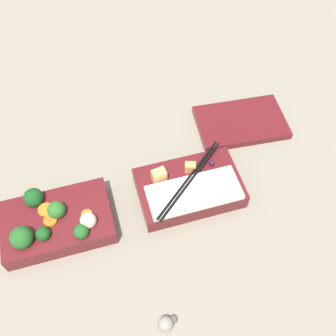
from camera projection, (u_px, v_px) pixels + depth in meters
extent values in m
plane|color=gray|center=(127.00, 212.00, 0.81)|extent=(3.00, 3.00, 0.00)
cube|color=maroon|center=(58.00, 222.00, 0.78)|extent=(0.21, 0.13, 0.04)
sphere|color=#19511E|center=(43.00, 234.00, 0.73)|extent=(0.03, 0.03, 0.03)
sphere|color=#236023|center=(21.00, 238.00, 0.73)|extent=(0.04, 0.04, 0.04)
sphere|color=#236023|center=(81.00, 231.00, 0.74)|extent=(0.03, 0.03, 0.03)
sphere|color=#2D7028|center=(56.00, 210.00, 0.76)|extent=(0.04, 0.04, 0.04)
sphere|color=#19511E|center=(33.00, 198.00, 0.77)|extent=(0.04, 0.04, 0.04)
cylinder|color=orange|center=(87.00, 215.00, 0.76)|extent=(0.03, 0.03, 0.01)
cylinder|color=orange|center=(46.00, 210.00, 0.77)|extent=(0.04, 0.04, 0.01)
cylinder|color=orange|center=(50.00, 219.00, 0.76)|extent=(0.04, 0.04, 0.01)
sphere|color=beige|center=(88.00, 220.00, 0.75)|extent=(0.03, 0.03, 0.03)
cube|color=maroon|center=(189.00, 188.00, 0.82)|extent=(0.21, 0.13, 0.04)
cube|color=white|center=(194.00, 193.00, 0.79)|extent=(0.19, 0.08, 0.01)
cube|color=#EAB266|center=(159.00, 176.00, 0.80)|extent=(0.03, 0.02, 0.03)
cube|color=#F4A356|center=(190.00, 167.00, 0.82)|extent=(0.03, 0.02, 0.02)
sphere|color=#381942|center=(212.00, 163.00, 0.83)|extent=(0.01, 0.01, 0.01)
cylinder|color=black|center=(191.00, 180.00, 0.79)|extent=(0.17, 0.15, 0.01)
cylinder|color=black|center=(188.00, 178.00, 0.80)|extent=(0.17, 0.15, 0.01)
cube|color=maroon|center=(241.00, 122.00, 0.94)|extent=(0.22, 0.15, 0.02)
sphere|color=#595651|center=(173.00, 319.00, 0.69)|extent=(0.02, 0.02, 0.02)
sphere|color=gray|center=(166.00, 324.00, 0.68)|extent=(0.03, 0.03, 0.03)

